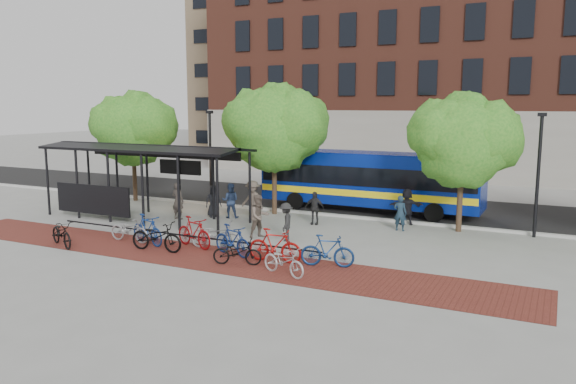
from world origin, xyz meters
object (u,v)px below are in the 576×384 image
at_px(lamp_post_left, 210,156).
at_px(bike_9, 275,246).
at_px(pedestrian_2, 230,201).
at_px(pedestrian_5, 407,207).
at_px(bike_7, 233,240).
at_px(bike_11, 327,251).
at_px(bike_8, 237,252).
at_px(bike_3, 147,230).
at_px(pedestrian_8, 259,216).
at_px(bus, 369,178).
at_px(bike_2, 130,230).
at_px(bike_10, 284,261).
at_px(pedestrian_4, 314,208).
at_px(bus_shelter, 142,157).
at_px(bike_4, 156,236).
at_px(bike_6, 215,235).
at_px(pedestrian_3, 253,201).
at_px(pedestrian_7, 400,213).
at_px(pedestrian_1, 178,201).
at_px(tree_a, 134,126).
at_px(tree_b, 276,125).
at_px(tree_c, 465,138).
at_px(lamp_post_right, 538,171).
at_px(pedestrian_0, 213,201).
at_px(bike_5, 194,232).

distance_m(lamp_post_left, bike_9, 11.62).
relative_size(pedestrian_2, pedestrian_5, 1.01).
bearing_deg(bike_7, bike_11, -69.08).
bearing_deg(bike_8, bike_3, 60.81).
relative_size(bike_8, pedestrian_8, 0.95).
height_order(bus, bike_2, bus).
bearing_deg(pedestrian_8, bike_8, -129.37).
distance_m(bike_10, pedestrian_4, 7.89).
bearing_deg(bike_10, bike_11, -11.83).
height_order(bus_shelter, pedestrian_2, bus_shelter).
height_order(bike_4, bike_6, bike_4).
relative_size(bike_2, pedestrian_4, 1.25).
xyz_separation_m(pedestrian_3, pedestrian_7, (6.85, 0.90, -0.17)).
relative_size(pedestrian_1, pedestrian_3, 0.94).
bearing_deg(pedestrian_3, bus_shelter, -148.77).
relative_size(bike_2, pedestrian_3, 1.00).
distance_m(tree_a, tree_b, 9.01).
height_order(bike_3, bike_4, bike_3).
bearing_deg(lamp_post_left, tree_c, -1.10).
xyz_separation_m(bike_7, pedestrian_2, (-3.73, 5.82, 0.28)).
height_order(bike_6, pedestrian_7, pedestrian_7).
bearing_deg(bike_11, pedestrian_7, -20.08).
relative_size(tree_b, bike_3, 3.25).
height_order(lamp_post_right, pedestrian_1, lamp_post_right).
distance_m(lamp_post_right, pedestrian_3, 12.51).
relative_size(bus, bike_11, 6.12).
height_order(bike_11, pedestrian_2, pedestrian_2).
xyz_separation_m(bike_4, bike_6, (1.84, 1.19, -0.00)).
xyz_separation_m(bike_6, pedestrian_7, (5.43, 6.24, 0.21)).
bearing_deg(bike_2, pedestrian_0, -1.09).
distance_m(tree_c, pedestrian_8, 9.30).
bearing_deg(bike_5, bike_9, -79.57).
xyz_separation_m(lamp_post_right, pedestrian_5, (-5.38, 0.08, -1.91)).
bearing_deg(bike_6, bike_5, 93.33).
bearing_deg(pedestrian_7, lamp_post_left, -8.82).
distance_m(lamp_post_right, pedestrian_2, 13.75).
bearing_deg(bike_11, tree_a, 49.56).
bearing_deg(bus_shelter, bike_5, -33.03).
height_order(bus_shelter, bike_11, bus_shelter).
bearing_deg(pedestrian_3, bike_8, -54.13).
xyz_separation_m(lamp_post_left, bus, (8.04, 2.44, -1.00)).
bearing_deg(bike_2, pedestrian_5, -47.56).
distance_m(bike_4, bike_10, 5.66).
xyz_separation_m(tree_a, bike_2, (6.39, -7.77, -3.74)).
relative_size(bike_4, pedestrian_1, 1.21).
bearing_deg(bike_11, pedestrian_8, 43.41).
distance_m(bike_5, bike_6, 0.92).
distance_m(pedestrian_0, pedestrian_8, 4.98).
bearing_deg(pedestrian_3, bike_4, -83.44).
xyz_separation_m(tree_a, pedestrian_8, (10.71, -4.85, -3.35)).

